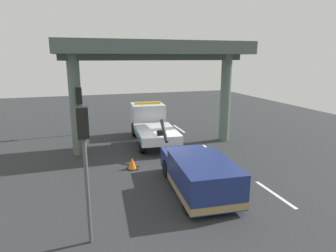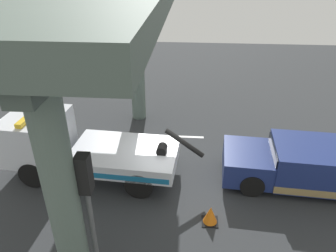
{
  "view_description": "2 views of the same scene",
  "coord_description": "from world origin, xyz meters",
  "px_view_note": "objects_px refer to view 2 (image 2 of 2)",
  "views": [
    {
      "loc": [
        -15.27,
        4.7,
        5.63
      ],
      "look_at": [
        -0.75,
        0.1,
        1.98
      ],
      "focal_mm": 30.81,
      "sensor_mm": 36.0,
      "label": 1
    },
    {
      "loc": [
        -0.62,
        9.75,
        7.59
      ],
      "look_at": [
        0.19,
        -0.98,
        1.63
      ],
      "focal_mm": 34.37,
      "sensor_mm": 36.0,
      "label": 2
    }
  ],
  "objects_px": {
    "traffic_light_far": "(87,197)",
    "traffic_cone_orange": "(210,215)",
    "towed_van_green": "(304,165)",
    "tow_truck_white": "(74,145)"
  },
  "relations": [
    {
      "from": "tow_truck_white",
      "to": "traffic_cone_orange",
      "type": "distance_m",
      "value": 5.58
    },
    {
      "from": "tow_truck_white",
      "to": "towed_van_green",
      "type": "distance_m",
      "value": 8.43
    },
    {
      "from": "tow_truck_white",
      "to": "traffic_light_far",
      "type": "bearing_deg",
      "value": 114.34
    },
    {
      "from": "towed_van_green",
      "to": "traffic_cone_orange",
      "type": "bearing_deg",
      "value": 33.17
    },
    {
      "from": "traffic_light_far",
      "to": "traffic_cone_orange",
      "type": "bearing_deg",
      "value": -140.8
    },
    {
      "from": "traffic_cone_orange",
      "to": "towed_van_green",
      "type": "bearing_deg",
      "value": -146.83
    },
    {
      "from": "towed_van_green",
      "to": "traffic_cone_orange",
      "type": "height_order",
      "value": "towed_van_green"
    },
    {
      "from": "traffic_light_far",
      "to": "traffic_cone_orange",
      "type": "xyz_separation_m",
      "value": [
        -2.9,
        -2.37,
        -2.62
      ]
    },
    {
      "from": "tow_truck_white",
      "to": "traffic_cone_orange",
      "type": "bearing_deg",
      "value": 155.4
    },
    {
      "from": "towed_van_green",
      "to": "traffic_cone_orange",
      "type": "distance_m",
      "value": 4.11
    }
  ]
}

